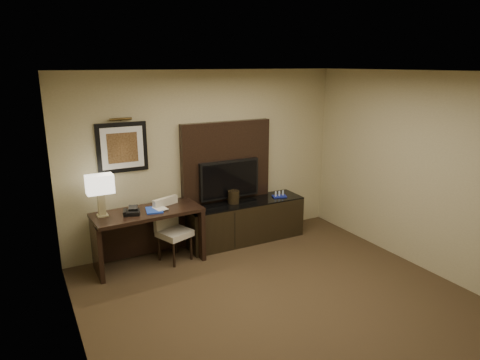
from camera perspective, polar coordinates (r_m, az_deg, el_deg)
floor at (r=5.16m, az=7.77°, el=-17.57°), size 4.50×5.00×0.01m
ceiling at (r=4.35m, az=9.08°, el=13.99°), size 4.50×5.00×0.01m
wall_back at (r=6.68m, az=-4.38°, el=2.84°), size 4.50×0.01×2.70m
wall_left at (r=3.78m, az=-20.67°, el=-8.07°), size 0.01×5.00×2.70m
wall_right at (r=6.14m, az=25.58°, el=0.26°), size 0.01×5.00×2.70m
desk at (r=6.25m, az=-12.05°, el=-7.49°), size 1.53×0.72×0.80m
credenza at (r=6.92m, az=0.66°, el=-5.46°), size 1.92×0.55×0.66m
tv_wall_panel at (r=6.76m, az=-1.84°, el=2.34°), size 1.50×0.12×1.30m
tv at (r=6.74m, az=-1.44°, el=0.10°), size 1.00×0.08×0.60m
artwork at (r=6.20m, az=-15.44°, el=4.20°), size 0.70×0.04×0.70m
picture_light at (r=6.10m, az=-15.63°, el=7.82°), size 0.04×0.04×0.30m
desk_chair at (r=6.28m, az=-8.71°, el=-6.96°), size 0.55×0.58×0.85m
table_lamp at (r=5.97m, az=-18.08°, el=-1.94°), size 0.38×0.25×0.59m
desk_phone at (r=6.00m, az=-14.25°, el=-3.97°), size 0.26×0.25×0.11m
blue_folder at (r=6.09m, az=-11.37°, el=-3.95°), size 0.27×0.33×0.02m
book at (r=6.06m, az=-11.33°, el=-3.05°), size 0.16×0.05×0.22m
ice_bucket at (r=6.70m, az=-0.86°, el=-2.27°), size 0.21×0.21×0.20m
minibar_tray at (r=7.06m, az=5.26°, el=-1.93°), size 0.25×0.19×0.08m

